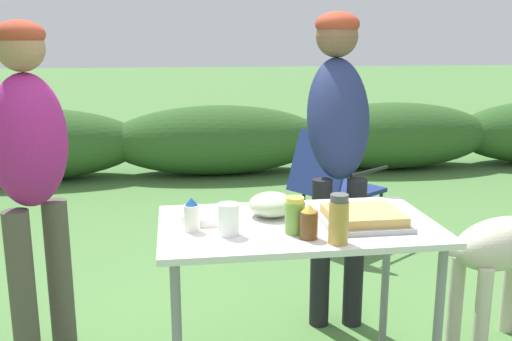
{
  "coord_description": "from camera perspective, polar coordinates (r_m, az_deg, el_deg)",
  "views": [
    {
      "loc": [
        -0.48,
        -2.12,
        1.45
      ],
      "look_at": [
        -0.12,
        0.3,
        0.89
      ],
      "focal_mm": 40.0,
      "sensor_mm": 36.0,
      "label": 1
    }
  ],
  "objects": [
    {
      "name": "beer_bottle",
      "position": [
        2.1,
        5.43,
        -5.16
      ],
      "size": [
        0.07,
        0.07,
        0.13
      ],
      "color": "brown",
      "rests_on": "folding_table"
    },
    {
      "name": "mayo_bottle",
      "position": [
        2.18,
        -6.45,
        -4.47
      ],
      "size": [
        0.06,
        0.06,
        0.13
      ],
      "color": "silver",
      "rests_on": "folding_table"
    },
    {
      "name": "folding_table",
      "position": [
        2.31,
        4.15,
        -7.04
      ],
      "size": [
        1.1,
        0.64,
        0.74
      ],
      "color": "silver",
      "rests_on": "ground"
    },
    {
      "name": "food_tray",
      "position": [
        2.3,
        10.67,
        -4.65
      ],
      "size": [
        0.32,
        0.3,
        0.06
      ],
      "color": "#9E9EA3",
      "rests_on": "folding_table"
    },
    {
      "name": "mixing_bowl",
      "position": [
        2.35,
        1.57,
        -3.41
      ],
      "size": [
        0.19,
        0.19,
        0.1
      ],
      "primitive_type": "ellipsoid",
      "color": "#ADBC99",
      "rests_on": "folding_table"
    },
    {
      "name": "plate_stack",
      "position": [
        2.33,
        -4.97,
        -4.54
      ],
      "size": [
        0.22,
        0.22,
        0.03
      ],
      "primitive_type": "cylinder",
      "color": "white",
      "rests_on": "folding_table"
    },
    {
      "name": "standing_person_with_beanie",
      "position": [
        2.69,
        -21.63,
        1.1
      ],
      "size": [
        0.44,
        0.44,
        1.54
      ],
      "rotation": [
        0.0,
        0.0,
        0.82
      ],
      "color": "#4C473D",
      "rests_on": "ground"
    },
    {
      "name": "shrub_hedge",
      "position": [
        6.3,
        -3.89,
        3.07
      ],
      "size": [
        14.4,
        0.9,
        0.76
      ],
      "color": "#2D5623",
      "rests_on": "ground"
    },
    {
      "name": "dog",
      "position": [
        2.96,
        24.01,
        -7.18
      ],
      "size": [
        0.86,
        0.41,
        0.71
      ],
      "rotation": [
        0.0,
        0.0,
        -1.26
      ],
      "color": "beige",
      "rests_on": "ground"
    },
    {
      "name": "standing_person_in_red_jacket",
      "position": [
        2.92,
        8.18,
        4.33
      ],
      "size": [
        0.37,
        0.48,
        1.59
      ],
      "rotation": [
        0.0,
        0.0,
        -0.13
      ],
      "color": "black",
      "rests_on": "ground"
    },
    {
      "name": "paper_cup_stack",
      "position": [
        2.13,
        -2.77,
        -4.91
      ],
      "size": [
        0.08,
        0.08,
        0.12
      ],
      "primitive_type": "cylinder",
      "color": "white",
      "rests_on": "folding_table"
    },
    {
      "name": "spice_jar",
      "position": [
        2.05,
        8.27,
        -4.89
      ],
      "size": [
        0.07,
        0.07,
        0.18
      ],
      "color": "#B2893D",
      "rests_on": "folding_table"
    },
    {
      "name": "relish_jar",
      "position": [
        2.15,
        3.91,
        -4.53
      ],
      "size": [
        0.08,
        0.08,
        0.14
      ],
      "color": "olive",
      "rests_on": "folding_table"
    },
    {
      "name": "camp_chair_green_behind_table",
      "position": [
        4.12,
        7.75,
        -1.03
      ],
      "size": [
        0.75,
        0.71,
        0.83
      ],
      "rotation": [
        0.0,
        0.0,
        -0.97
      ],
      "color": "navy",
      "rests_on": "ground"
    }
  ]
}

